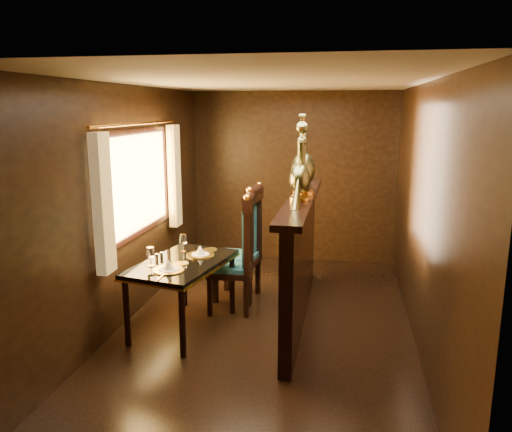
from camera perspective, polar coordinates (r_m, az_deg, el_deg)
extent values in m
plane|color=black|center=(5.36, 1.10, -12.64)|extent=(5.00, 5.00, 0.00)
cube|color=black|center=(7.41, 4.26, 4.41)|extent=(3.00, 0.04, 2.50)
cube|color=black|center=(2.63, -7.73, -10.41)|extent=(3.00, 0.04, 2.50)
cube|color=black|center=(5.41, -14.73, 1.11)|extent=(0.04, 5.00, 2.50)
cube|color=black|center=(4.96, 18.52, -0.12)|extent=(0.04, 5.00, 2.50)
cube|color=beige|center=(4.87, 1.23, 15.10)|extent=(3.00, 5.00, 0.04)
cube|color=#FFC672|center=(5.64, -13.52, 3.68)|extent=(0.01, 1.70, 1.05)
cube|color=yellow|center=(4.75, -17.11, 1.29)|extent=(0.10, 0.22, 1.30)
cube|color=yellow|center=(6.51, -9.30, 4.52)|extent=(0.10, 0.22, 1.30)
cylinder|color=orange|center=(5.56, -13.13, 10.26)|extent=(0.03, 2.20, 0.03)
cube|color=black|center=(5.37, 5.09, -5.22)|extent=(0.12, 2.60, 1.30)
cube|color=#2D3116|center=(5.36, 4.40, -4.68)|extent=(0.02, 2.20, 0.95)
cube|color=black|center=(5.21, 5.23, 1.94)|extent=(0.26, 2.70, 0.06)
cube|color=black|center=(5.15, -8.43, -5.35)|extent=(0.96, 1.34, 0.04)
cube|color=orange|center=(5.16, -8.42, -5.67)|extent=(0.98, 1.36, 0.02)
cylinder|color=black|center=(5.01, -14.56, -10.71)|extent=(0.06, 0.06, 0.67)
cylinder|color=black|center=(4.70, -8.40, -12.04)|extent=(0.06, 0.06, 0.67)
cylinder|color=black|center=(5.87, -8.22, -7.00)|extent=(0.06, 0.06, 0.67)
cylinder|color=black|center=(5.60, -2.74, -7.83)|extent=(0.06, 0.06, 0.67)
cylinder|color=gold|center=(4.88, -9.94, -6.11)|extent=(0.30, 0.30, 0.01)
cone|color=silver|center=(4.86, -9.97, -5.51)|extent=(0.11, 0.11, 0.10)
cylinder|color=gold|center=(5.32, -6.39, -4.43)|extent=(0.30, 0.30, 0.01)
cone|color=silver|center=(5.31, -6.40, -3.87)|extent=(0.11, 0.11, 0.10)
cylinder|color=silver|center=(5.25, -11.29, -4.57)|extent=(0.03, 0.03, 0.06)
cylinder|color=silver|center=(5.29, -10.75, -4.42)|extent=(0.03, 0.03, 0.06)
cube|color=black|center=(5.65, -2.94, -6.27)|extent=(0.52, 0.52, 0.06)
cube|color=navy|center=(5.64, -2.95, -5.76)|extent=(0.47, 0.47, 0.05)
cube|color=navy|center=(5.51, -0.82, -2.34)|extent=(0.07, 0.38, 0.62)
cube|color=black|center=(5.58, -5.28, -9.25)|extent=(0.05, 0.05, 0.43)
cube|color=black|center=(5.53, -1.14, -9.44)|extent=(0.05, 0.05, 0.43)
cube|color=black|center=(5.95, -4.56, -7.85)|extent=(0.05, 0.05, 0.43)
cube|color=black|center=(5.90, -0.69, -8.00)|extent=(0.05, 0.05, 0.43)
sphere|color=orange|center=(5.21, -1.07, 2.10)|extent=(0.07, 0.07, 0.07)
sphere|color=orange|center=(5.61, -0.61, 2.82)|extent=(0.07, 0.07, 0.07)
cube|color=black|center=(5.99, -2.18, -5.10)|extent=(0.54, 0.54, 0.06)
cube|color=navy|center=(5.97, -2.19, -4.61)|extent=(0.48, 0.48, 0.05)
cube|color=navy|center=(5.81, -0.20, -1.38)|extent=(0.07, 0.39, 0.63)
cube|color=black|center=(5.95, -4.66, -7.82)|extent=(0.05, 0.05, 0.44)
cube|color=black|center=(5.83, -0.85, -8.22)|extent=(0.05, 0.05, 0.44)
cube|color=black|center=(6.31, -3.38, -6.60)|extent=(0.05, 0.05, 0.44)
cube|color=black|center=(6.20, 0.23, -6.95)|extent=(0.05, 0.05, 0.44)
sphere|color=orange|center=(5.53, -0.78, 2.96)|extent=(0.08, 0.08, 0.08)
sphere|color=orange|center=(5.91, 0.34, 3.58)|extent=(0.08, 0.08, 0.08)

